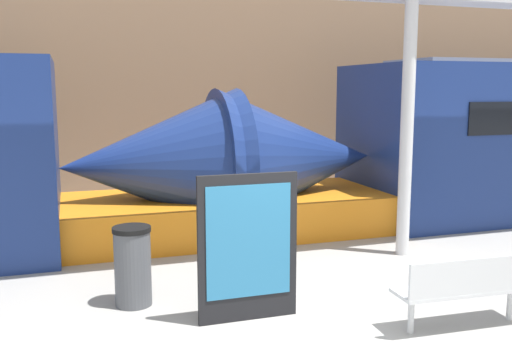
# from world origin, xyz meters

# --- Properties ---
(station_wall) EXTENTS (56.00, 0.20, 5.00)m
(station_wall) POSITION_xyz_m (0.00, 8.92, 2.50)
(station_wall) COLOR #937051
(station_wall) RESTS_ON ground_plane
(bench_near) EXTENTS (1.61, 0.51, 0.84)m
(bench_near) POSITION_xyz_m (1.70, 0.19, 0.50)
(bench_near) COLOR silver
(bench_near) RESTS_ON ground_plane
(trash_bin) EXTENTS (0.47, 0.47, 0.98)m
(trash_bin) POSITION_xyz_m (-1.70, 2.07, 0.49)
(trash_bin) COLOR #4C4F54
(trash_bin) RESTS_ON ground_plane
(poster_board) EXTENTS (1.16, 0.07, 1.70)m
(poster_board) POSITION_xyz_m (-0.50, 1.19, 0.86)
(poster_board) COLOR black
(poster_board) RESTS_ON ground_plane
(support_column_near) EXTENTS (0.20, 0.20, 3.93)m
(support_column_near) POSITION_xyz_m (2.63, 2.93, 1.97)
(support_column_near) COLOR silver
(support_column_near) RESTS_ON ground_plane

